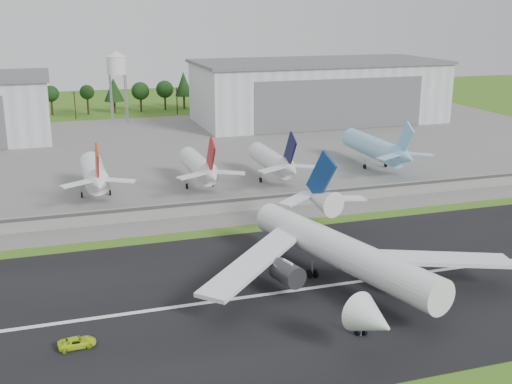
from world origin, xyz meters
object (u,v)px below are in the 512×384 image
object	(u,v)px
parked_jet_red_b	(201,167)
ground_vehicle	(77,342)
main_airliner	(341,259)
parked_jet_skyblue	(378,149)
parked_jet_navy	(275,162)
parked_jet_red_a	(95,174)

from	to	relation	value
parked_jet_red_b	ground_vehicle	bearing A→B (deg)	-115.27
main_airliner	parked_jet_skyblue	world-z (taller)	main_airliner
parked_jet_red_b	parked_jet_skyblue	size ratio (longest dim) A/B	0.84
parked_jet_navy	main_airliner	bearing A→B (deg)	-99.70
parked_jet_red_a	parked_jet_red_b	xyz separation A→B (m)	(26.94, -0.03, -0.20)
ground_vehicle	parked_jet_red_a	bearing A→B (deg)	-10.81
parked_jet_red_a	parked_jet_red_b	size ratio (longest dim) A/B	1.00
parked_jet_red_b	parked_jet_navy	bearing A→B (deg)	0.01
main_airliner	parked_jet_skyblue	distance (m)	85.25
main_airliner	parked_jet_navy	size ratio (longest dim) A/B	1.87
main_airliner	parked_jet_navy	bearing A→B (deg)	-115.12
parked_jet_skyblue	ground_vehicle	bearing A→B (deg)	-138.45
parked_jet_red_a	parked_jet_navy	distance (m)	47.50
ground_vehicle	parked_jet_red_a	world-z (taller)	parked_jet_red_a
ground_vehicle	parked_jet_navy	xyz separation A→B (m)	(55.83, 74.71, 5.16)
parked_jet_navy	parked_jet_red_a	bearing A→B (deg)	179.96
parked_jet_navy	ground_vehicle	bearing A→B (deg)	-126.77
ground_vehicle	parked_jet_red_a	size ratio (longest dim) A/B	0.17
parked_jet_red_b	main_airliner	bearing A→B (deg)	-82.24
parked_jet_red_a	parked_jet_skyblue	world-z (taller)	parked_jet_skyblue
parked_jet_red_b	parked_jet_navy	xyz separation A→B (m)	(20.56, 0.00, 0.01)
parked_jet_red_b	parked_jet_navy	world-z (taller)	parked_jet_navy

